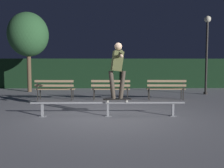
% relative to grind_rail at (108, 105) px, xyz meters
% --- Properties ---
extents(ground_plane, '(90.00, 90.00, 0.00)m').
position_rel_grind_rail_xyz_m(ground_plane, '(-0.00, -0.02, -0.32)').
color(ground_plane, gray).
extents(hedge_backdrop, '(24.00, 1.20, 1.92)m').
position_rel_grind_rail_xyz_m(hedge_backdrop, '(-0.00, 9.26, 0.64)').
color(hedge_backdrop, black).
rests_on(hedge_backdrop, ground).
extents(grind_rail, '(4.31, 0.18, 0.40)m').
position_rel_grind_rail_xyz_m(grind_rail, '(0.00, 0.00, 0.00)').
color(grind_rail, gray).
rests_on(grind_rail, ground).
extents(skateboard, '(0.80, 0.29, 0.09)m').
position_rel_grind_rail_xyz_m(skateboard, '(0.26, 0.00, 0.16)').
color(skateboard, black).
rests_on(skateboard, grind_rail).
extents(skateboarder, '(0.63, 1.40, 1.56)m').
position_rel_grind_rail_xyz_m(skateboarder, '(0.26, 0.00, 1.10)').
color(skateboarder, black).
rests_on(skateboarder, skateboard).
extents(park_bench_leftmost, '(1.62, 0.48, 0.88)m').
position_rel_grind_rail_xyz_m(park_bench_leftmost, '(-2.20, 3.23, 0.22)').
color(park_bench_leftmost, '#282623').
rests_on(park_bench_leftmost, ground).
extents(park_bench_left_center, '(1.62, 0.48, 0.88)m').
position_rel_grind_rail_xyz_m(park_bench_left_center, '(0.12, 3.23, 0.22)').
color(park_bench_left_center, '#282623').
rests_on(park_bench_left_center, ground).
extents(park_bench_right_center, '(1.62, 0.48, 0.88)m').
position_rel_grind_rail_xyz_m(park_bench_right_center, '(2.43, 3.23, 0.22)').
color(park_bench_right_center, '#282623').
rests_on(park_bench_right_center, ground).
extents(tree_far_left, '(2.18, 2.18, 4.36)m').
position_rel_grind_rail_xyz_m(tree_far_left, '(-4.37, 6.60, 2.82)').
color(tree_far_left, brown).
rests_on(tree_far_left, ground).
extents(lamp_post_right, '(0.32, 0.32, 3.90)m').
position_rel_grind_rail_xyz_m(lamp_post_right, '(4.94, 5.21, 2.16)').
color(lamp_post_right, '#282623').
rests_on(lamp_post_right, ground).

